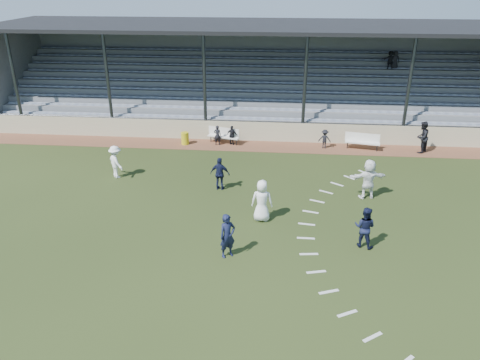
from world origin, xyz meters
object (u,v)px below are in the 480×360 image
at_px(bench_left, 224,134).
at_px(player_white_lead, 262,201).
at_px(player_navy_lead, 227,236).
at_px(official, 422,137).
at_px(bench_right, 362,140).
at_px(football, 264,216).
at_px(trash_bin, 185,138).

distance_m(bench_left, player_white_lead, 9.95).
distance_m(player_navy_lead, official, 15.43).
xyz_separation_m(bench_right, player_white_lead, (-5.47, -9.22, 0.33)).
relative_size(football, official, 0.12).
xyz_separation_m(player_navy_lead, official, (9.88, 11.84, 0.09)).
relative_size(bench_left, player_white_lead, 1.11).
bearing_deg(player_navy_lead, trash_bin, 72.80).
xyz_separation_m(football, player_navy_lead, (-1.21, -2.98, 0.74)).
height_order(football, player_navy_lead, player_navy_lead).
distance_m(bench_right, player_navy_lead, 13.77).
bearing_deg(official, player_navy_lead, -1.27).
xyz_separation_m(trash_bin, player_navy_lead, (4.02, -11.97, 0.46)).
relative_size(bench_right, trash_bin, 2.74).
height_order(bench_left, player_navy_lead, player_navy_lead).
xyz_separation_m(bench_left, official, (11.59, -0.57, 0.36)).
relative_size(bench_right, official, 1.10).
height_order(bench_left, official, official).
bearing_deg(player_navy_lead, player_white_lead, 33.16).
bearing_deg(bench_left, football, -55.79).
bearing_deg(official, football, -5.81).
bearing_deg(football, player_white_lead, -132.75).
bearing_deg(bench_right, player_white_lead, -109.35).
bearing_deg(bench_right, football, -109.18).
height_order(bench_right, official, official).
height_order(bench_right, football, bench_right).
height_order(football, player_white_lead, player_white_lead).
bearing_deg(bench_left, player_navy_lead, -65.16).
bearing_deg(trash_bin, player_white_lead, -60.60).
height_order(bench_right, player_navy_lead, player_navy_lead).
relative_size(trash_bin, official, 0.40).
bearing_deg(player_navy_lead, football, 32.16).
xyz_separation_m(trash_bin, official, (13.90, -0.12, 0.55)).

